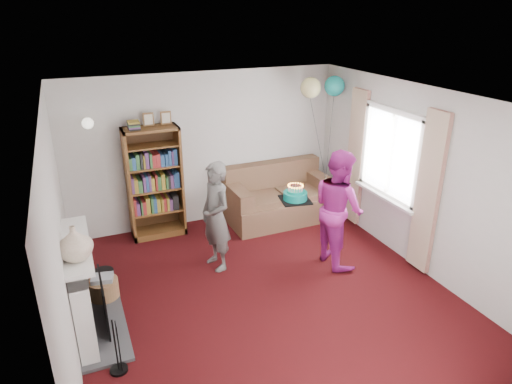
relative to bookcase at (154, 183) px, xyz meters
name	(u,v)px	position (x,y,z in m)	size (l,w,h in m)	color
ground	(267,297)	(0.90, -2.30, -0.87)	(5.00, 5.00, 0.00)	black
wall_back	(205,149)	(0.90, 0.21, 0.38)	(4.50, 0.02, 2.50)	silver
wall_left	(60,243)	(-1.36, -2.30, 0.38)	(0.02, 5.00, 2.50)	silver
wall_right	(421,180)	(3.16, -2.30, 0.38)	(0.02, 5.00, 2.50)	silver
ceiling	(269,99)	(0.90, -2.30, 1.64)	(4.50, 5.00, 0.01)	white
fireplace	(87,292)	(-1.18, -2.11, -0.36)	(0.55, 1.80, 1.12)	#3F3F42
window_bay	(389,170)	(3.11, -1.70, 0.33)	(0.14, 2.02, 2.20)	white
wall_sconce	(88,123)	(-0.85, 0.06, 1.01)	(0.16, 0.23, 0.16)	gold
bookcase	(154,183)	(0.00, 0.00, 0.00)	(0.83, 0.42, 1.97)	#472B14
sofa	(278,199)	(2.03, -0.23, -0.52)	(1.77, 0.94, 0.94)	brown
wicker_basket	(104,289)	(-1.00, -1.55, -0.72)	(0.37, 0.37, 0.33)	#A7754E
person_striped	(216,217)	(0.56, -1.35, -0.10)	(0.56, 0.37, 1.54)	black
person_magenta	(338,208)	(2.18, -1.86, -0.04)	(0.81, 0.63, 1.67)	#A92186
birthday_cake	(295,196)	(1.53, -1.79, 0.22)	(0.38, 0.38, 0.22)	black
balloons	(323,87)	(2.75, -0.32, 1.35)	(0.77, 0.36, 1.71)	#3F3F3F
mantel_vase	(75,243)	(-1.22, -2.45, 0.43)	(0.34, 0.34, 0.35)	beige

